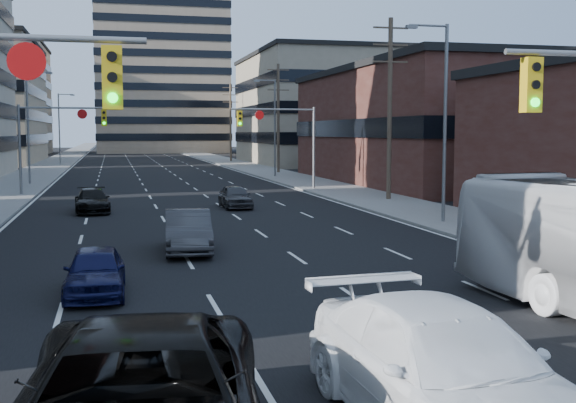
{
  "coord_description": "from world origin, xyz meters",
  "views": [
    {
      "loc": [
        -4.13,
        -5.08,
        4.21
      ],
      "look_at": [
        0.8,
        15.15,
        2.2
      ],
      "focal_mm": 45.0,
      "sensor_mm": 36.0,
      "label": 1
    }
  ],
  "objects": [
    {
      "name": "road_surface",
      "position": [
        0.0,
        130.0,
        0.01
      ],
      "size": [
        18.0,
        300.0,
        0.02
      ],
      "primitive_type": "cube",
      "color": "black",
      "rests_on": "ground"
    },
    {
      "name": "sidewalk_left",
      "position": [
        -11.5,
        130.0,
        0.07
      ],
      "size": [
        5.0,
        300.0,
        0.15
      ],
      "primitive_type": "cube",
      "color": "slate",
      "rests_on": "ground"
    },
    {
      "name": "sidewalk_right",
      "position": [
        11.5,
        130.0,
        0.07
      ],
      "size": [
        5.0,
        300.0,
        0.15
      ],
      "primitive_type": "cube",
      "color": "slate",
      "rests_on": "ground"
    },
    {
      "name": "storefront_right_mid",
      "position": [
        24.0,
        50.0,
        4.5
      ],
      "size": [
        20.0,
        30.0,
        9.0
      ],
      "primitive_type": "cube",
      "color": "#472119",
      "rests_on": "ground"
    },
    {
      "name": "office_right_far",
      "position": [
        25.0,
        88.0,
        7.0
      ],
      "size": [
        22.0,
        28.0,
        14.0
      ],
      "primitive_type": "cube",
      "color": "gray",
      "rests_on": "ground"
    },
    {
      "name": "apartment_tower",
      "position": [
        6.0,
        150.0,
        29.0
      ],
      "size": [
        26.0,
        26.0,
        58.0
      ],
      "primitive_type": "cube",
      "color": "gray",
      "rests_on": "ground"
    },
    {
      "name": "bg_block_right",
      "position": [
        32.0,
        130.0,
        6.0
      ],
      "size": [
        22.0,
        22.0,
        12.0
      ],
      "primitive_type": "cube",
      "color": "gray",
      "rests_on": "ground"
    },
    {
      "name": "signal_far_left",
      "position": [
        -7.68,
        45.0,
        4.3
      ],
      "size": [
        6.09,
        0.33,
        6.0
      ],
      "color": "slate",
      "rests_on": "ground"
    },
    {
      "name": "signal_far_right",
      "position": [
        7.68,
        45.0,
        4.3
      ],
      "size": [
        6.09,
        0.33,
        6.0
      ],
      "color": "slate",
      "rests_on": "ground"
    },
    {
      "name": "utility_pole_block",
      "position": [
        12.2,
        36.0,
        5.78
      ],
      "size": [
        2.2,
        0.28,
        11.0
      ],
      "color": "#4C3D2D",
      "rests_on": "ground"
    },
    {
      "name": "utility_pole_midblock",
      "position": [
        12.2,
        66.0,
        5.78
      ],
      "size": [
        2.2,
        0.28,
        11.0
      ],
      "color": "#4C3D2D",
      "rests_on": "ground"
    },
    {
      "name": "utility_pole_distant",
      "position": [
        12.2,
        96.0,
        5.78
      ],
      "size": [
        2.2,
        0.28,
        11.0
      ],
      "color": "#4C3D2D",
      "rests_on": "ground"
    },
    {
      "name": "streetlight_left_mid",
      "position": [
        -10.34,
        55.0,
        5.05
      ],
      "size": [
        2.03,
        0.22,
        9.0
      ],
      "color": "slate",
      "rests_on": "ground"
    },
    {
      "name": "streetlight_left_far",
      "position": [
        -10.34,
        90.0,
        5.05
      ],
      "size": [
        2.03,
        0.22,
        9.0
      ],
      "color": "slate",
      "rests_on": "ground"
    },
    {
      "name": "streetlight_right_near",
      "position": [
        10.34,
        25.0,
        5.05
      ],
      "size": [
        2.03,
        0.22,
        9.0
      ],
      "color": "slate",
      "rests_on": "ground"
    },
    {
      "name": "streetlight_right_far",
      "position": [
        10.34,
        60.0,
        5.05
      ],
      "size": [
        2.03,
        0.22,
        9.0
      ],
      "color": "slate",
      "rests_on": "ground"
    },
    {
      "name": "white_van",
      "position": [
        0.32,
        3.92,
        0.88
      ],
      "size": [
        2.89,
        6.21,
        1.75
      ],
      "primitive_type": "imported",
      "rotation": [
        0.0,
        0.0,
        0.07
      ],
      "color": "white",
      "rests_on": "ground"
    },
    {
      "name": "sedan_blue",
      "position": [
        -4.62,
        13.89,
        0.63
      ],
      "size": [
        1.58,
        3.76,
        1.27
      ],
      "primitive_type": "imported",
      "rotation": [
        0.0,
        0.0,
        -0.02
      ],
      "color": "#0D1037",
      "rests_on": "ground"
    },
    {
      "name": "sedan_grey_center",
      "position": [
        -1.6,
        20.13,
        0.74
      ],
      "size": [
        1.88,
        4.58,
        1.48
      ],
      "primitive_type": "imported",
      "rotation": [
        0.0,
        0.0,
        -0.07
      ],
      "color": "#37373A",
      "rests_on": "ground"
    },
    {
      "name": "sedan_black_far",
      "position": [
        -5.2,
        33.83,
        0.62
      ],
      "size": [
        1.96,
        4.38,
        1.25
      ],
      "primitive_type": "imported",
      "rotation": [
        0.0,
        0.0,
        0.05
      ],
      "color": "black",
      "rests_on": "ground"
    },
    {
      "name": "sedan_grey_right",
      "position": [
        2.45,
        34.26,
        0.65
      ],
      "size": [
        1.56,
        3.8,
        1.29
      ],
      "primitive_type": "imported",
      "rotation": [
        0.0,
        0.0,
        0.01
      ],
      "color": "#39393B",
      "rests_on": "ground"
    }
  ]
}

